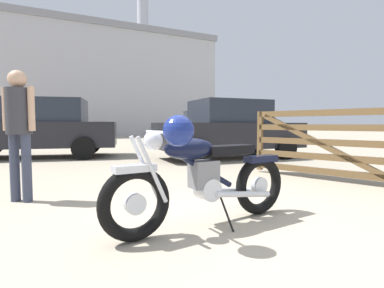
{
  "coord_description": "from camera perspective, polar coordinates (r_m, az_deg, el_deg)",
  "views": [
    {
      "loc": [
        -1.46,
        -2.77,
        0.99
      ],
      "look_at": [
        -0.05,
        0.83,
        0.73
      ],
      "focal_mm": 27.82,
      "sensor_mm": 36.0,
      "label": 1
    }
  ],
  "objects": [
    {
      "name": "blue_hatchback_right",
      "position": [
        9.98,
        -28.73,
        3.07
      ],
      "size": [
        4.91,
        2.5,
        1.74
      ],
      "rotation": [
        0.0,
        0.0,
        -0.15
      ],
      "color": "black",
      "rests_on": "ground_plane"
    },
    {
      "name": "ground_plane",
      "position": [
        3.28,
        6.34,
        -13.73
      ],
      "size": [
        80.0,
        80.0,
        0.0
      ],
      "primitive_type": "plane",
      "color": "tan"
    },
    {
      "name": "industrial_building",
      "position": [
        29.91,
        -18.82,
        10.53
      ],
      "size": [
        21.71,
        12.95,
        18.51
      ],
      "rotation": [
        0.0,
        0.0,
        0.08
      ],
      "color": "#B2B2B7",
      "rests_on": "ground_plane"
    },
    {
      "name": "bystander",
      "position": [
        4.34,
        -30.26,
        3.71
      ],
      "size": [
        0.39,
        0.3,
        1.66
      ],
      "rotation": [
        0.0,
        0.0,
        0.98
      ],
      "color": "#383D51",
      "rests_on": "ground_plane"
    },
    {
      "name": "vintage_motorcycle",
      "position": [
        2.84,
        1.99,
        -6.26
      ],
      "size": [
        2.06,
        0.78,
        1.07
      ],
      "rotation": [
        0.0,
        0.0,
        3.33
      ],
      "color": "black",
      "rests_on": "ground_plane"
    },
    {
      "name": "timber_gate",
      "position": [
        5.68,
        25.82,
        0.56
      ],
      "size": [
        1.18,
        2.36,
        1.6
      ],
      "rotation": [
        0.0,
        0.0,
        2.0
      ],
      "color": "brown",
      "rests_on": "ground_plane"
    },
    {
      "name": "dark_sedan_left",
      "position": [
        8.7,
        7.12,
        2.78
      ],
      "size": [
        4.22,
        1.96,
        1.67
      ],
      "rotation": [
        0.0,
        0.0,
        0.01
      ],
      "color": "black",
      "rests_on": "ground_plane"
    },
    {
      "name": "white_estate_far",
      "position": [
        17.16,
        5.23,
        3.63
      ],
      "size": [
        4.91,
        2.5,
        1.74
      ],
      "rotation": [
        0.0,
        0.0,
        -0.15
      ],
      "color": "black",
      "rests_on": "ground_plane"
    }
  ]
}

